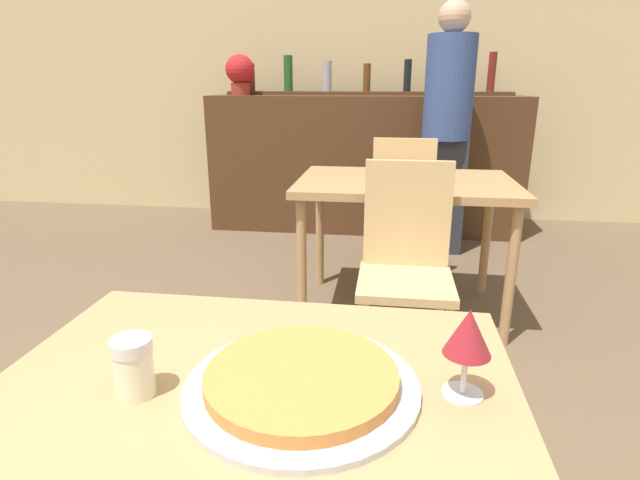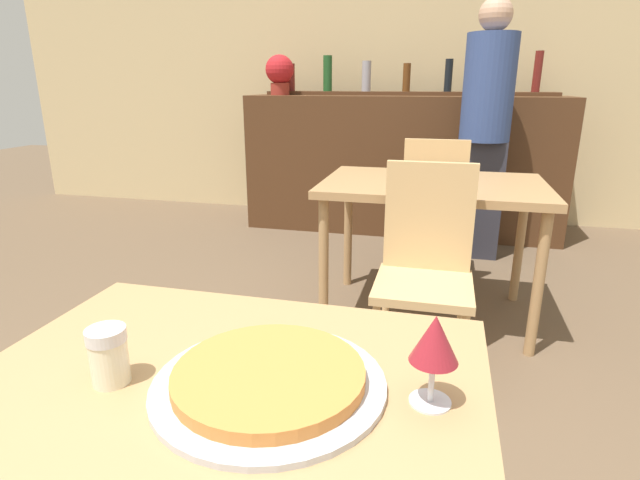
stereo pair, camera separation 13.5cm
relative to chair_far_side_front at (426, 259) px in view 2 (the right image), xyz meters
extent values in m
cube|color=#D1B784|center=(-0.31, 2.74, 0.88)|extent=(8.00, 0.05, 2.80)
cube|color=#A87F51|center=(-0.31, -1.35, 0.19)|extent=(0.93, 0.72, 0.04)
cylinder|color=#A87F51|center=(-0.72, -1.04, -0.17)|extent=(0.05, 0.05, 0.68)
cylinder|color=#A87F51|center=(0.10, -1.04, -0.17)|extent=(0.05, 0.05, 0.68)
cube|color=#A87F51|center=(0.00, 0.55, 0.21)|extent=(1.12, 0.77, 0.04)
cylinder|color=#A87F51|center=(-0.50, 0.23, -0.16)|extent=(0.05, 0.05, 0.71)
cylinder|color=#A87F51|center=(0.50, 0.23, -0.16)|extent=(0.05, 0.05, 0.71)
cylinder|color=#A87F51|center=(-0.50, 0.87, -0.16)|extent=(0.05, 0.05, 0.71)
cylinder|color=#A87F51|center=(0.50, 0.87, -0.16)|extent=(0.05, 0.05, 0.71)
cube|color=#4C2D19|center=(-0.31, 2.23, 0.05)|extent=(2.60, 0.56, 1.13)
cube|color=#4C2D19|center=(-0.31, 2.37, 0.63)|extent=(2.39, 0.24, 0.03)
cylinder|color=maroon|center=(-1.33, 2.37, 0.76)|extent=(0.08, 0.08, 0.23)
cylinder|color=#1E5123|center=(-0.99, 2.37, 0.79)|extent=(0.08, 0.08, 0.29)
cylinder|color=#9999A3|center=(-0.65, 2.37, 0.77)|extent=(0.08, 0.08, 0.25)
cylinder|color=#5B3314|center=(-0.31, 2.37, 0.76)|extent=(0.06, 0.06, 0.23)
cylinder|color=black|center=(0.03, 2.37, 0.77)|extent=(0.06, 0.06, 0.26)
cylinder|color=#5B3314|center=(0.37, 2.37, 0.76)|extent=(0.07, 0.07, 0.23)
cylinder|color=maroon|center=(0.71, 2.37, 0.80)|extent=(0.06, 0.06, 0.31)
cube|color=tan|center=(0.00, -0.08, -0.09)|extent=(0.40, 0.40, 0.04)
cube|color=tan|center=(0.00, 0.10, 0.16)|extent=(0.38, 0.04, 0.47)
cylinder|color=tan|center=(-0.17, -0.25, -0.31)|extent=(0.03, 0.03, 0.40)
cylinder|color=tan|center=(0.17, -0.25, -0.31)|extent=(0.03, 0.03, 0.40)
cylinder|color=tan|center=(-0.17, 0.09, -0.31)|extent=(0.03, 0.03, 0.40)
cylinder|color=tan|center=(0.17, 0.09, -0.31)|extent=(0.03, 0.03, 0.40)
cube|color=tan|center=(0.00, 1.18, -0.09)|extent=(0.40, 0.40, 0.04)
cube|color=tan|center=(0.00, 1.00, 0.16)|extent=(0.38, 0.04, 0.47)
cylinder|color=tan|center=(0.17, 1.35, -0.31)|extent=(0.03, 0.03, 0.40)
cylinder|color=tan|center=(-0.17, 1.35, -0.31)|extent=(0.03, 0.03, 0.40)
cylinder|color=tan|center=(0.17, 1.01, -0.31)|extent=(0.03, 0.03, 0.40)
cylinder|color=tan|center=(-0.17, 1.01, -0.31)|extent=(0.03, 0.03, 0.40)
cylinder|color=#B7B7BC|center=(-0.22, -1.34, 0.21)|extent=(0.41, 0.41, 0.01)
cylinder|color=#CC7A38|center=(-0.22, -1.34, 0.23)|extent=(0.34, 0.34, 0.02)
cylinder|color=beige|center=(-0.50, -1.39, 0.25)|extent=(0.07, 0.07, 0.08)
cylinder|color=silver|center=(-0.50, -1.39, 0.30)|extent=(0.07, 0.07, 0.02)
cube|color=#2D2D38|center=(0.30, 1.65, -0.09)|extent=(0.32, 0.18, 0.84)
cylinder|color=#33477F|center=(0.30, 1.65, 0.68)|extent=(0.34, 0.34, 0.70)
sphere|color=tan|center=(0.30, 1.65, 1.14)|extent=(0.22, 0.22, 0.22)
cylinder|color=silver|center=(0.05, -1.32, 0.21)|extent=(0.07, 0.07, 0.00)
cylinder|color=silver|center=(0.05, -1.32, 0.25)|extent=(0.01, 0.01, 0.07)
cone|color=maroon|center=(0.05, -1.32, 0.33)|extent=(0.08, 0.08, 0.08)
cylinder|color=maroon|center=(-1.36, 2.18, 0.67)|extent=(0.16, 0.16, 0.10)
sphere|color=red|center=(-1.36, 2.18, 0.82)|extent=(0.24, 0.24, 0.24)
camera|label=1|loc=(-0.09, -2.07, 0.72)|focal=28.00mm
camera|label=2|loc=(0.05, -2.05, 0.72)|focal=28.00mm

